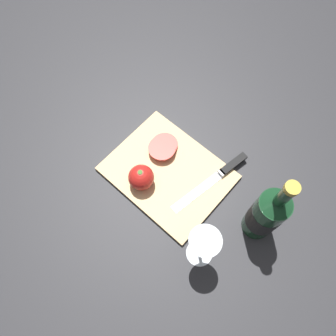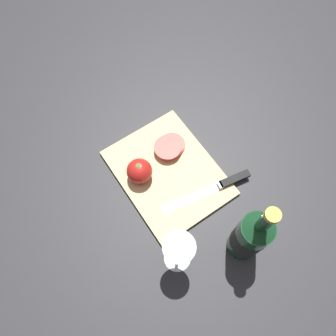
# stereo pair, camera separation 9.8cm
# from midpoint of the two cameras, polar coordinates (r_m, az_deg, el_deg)

# --- Properties ---
(ground_plane) EXTENTS (3.00, 3.00, 0.00)m
(ground_plane) POSITION_cam_midpoint_polar(r_m,az_deg,el_deg) (1.01, -4.07, -1.60)
(ground_plane) COLOR #28282B
(cutting_board) EXTENTS (0.36, 0.28, 0.01)m
(cutting_board) POSITION_cam_midpoint_polar(r_m,az_deg,el_deg) (1.01, -2.75, -1.16)
(cutting_board) COLOR tan
(cutting_board) RESTS_ON ground_plane
(wine_bottle) EXTENTS (0.08, 0.08, 0.31)m
(wine_bottle) POSITION_cam_midpoint_polar(r_m,az_deg,el_deg) (0.88, 13.69, -8.25)
(wine_bottle) COLOR #14381E
(wine_bottle) RESTS_ON ground_plane
(wine_glass) EXTENTS (0.08, 0.08, 0.17)m
(wine_glass) POSITION_cam_midpoint_polar(r_m,az_deg,el_deg) (0.83, 2.77, -13.69)
(wine_glass) COLOR silver
(wine_glass) RESTS_ON ground_plane
(whole_tomato) EXTENTS (0.08, 0.08, 0.08)m
(whole_tomato) POSITION_cam_midpoint_polar(r_m,az_deg,el_deg) (0.96, -7.59, -1.96)
(whole_tomato) COLOR red
(whole_tomato) RESTS_ON cutting_board
(knife) EXTENTS (0.07, 0.28, 0.01)m
(knife) POSITION_cam_midpoint_polar(r_m,az_deg,el_deg) (1.00, 7.17, -0.76)
(knife) COLOR silver
(knife) RESTS_ON cutting_board
(tomato_slice_stack_near) EXTENTS (0.09, 0.11, 0.03)m
(tomato_slice_stack_near) POSITION_cam_midpoint_polar(r_m,az_deg,el_deg) (1.03, -3.53, 3.47)
(tomato_slice_stack_near) COLOR #D63D33
(tomato_slice_stack_near) RESTS_ON cutting_board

